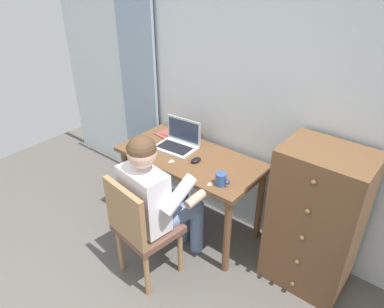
{
  "coord_description": "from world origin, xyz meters",
  "views": [
    {
      "loc": [
        1.32,
        -0.14,
        2.22
      ],
      "look_at": [
        -0.2,
        1.73,
        0.83
      ],
      "focal_mm": 33.29,
      "sensor_mm": 36.0,
      "label": 1
    }
  ],
  "objects_px": {
    "dresser": "(315,220)",
    "computer_mouse": "(196,160)",
    "desk": "(190,167)",
    "desk_clock": "(132,147)",
    "notebook_pad": "(168,135)",
    "person_seated": "(158,195)",
    "laptop": "(178,142)",
    "chair": "(140,226)",
    "coffee_mug": "(221,179)"
  },
  "relations": [
    {
      "from": "dresser",
      "to": "computer_mouse",
      "type": "xyz_separation_m",
      "value": [
        -0.98,
        -0.14,
        0.19
      ]
    },
    {
      "from": "desk",
      "to": "dresser",
      "type": "bearing_deg",
      "value": 5.01
    },
    {
      "from": "computer_mouse",
      "to": "desk_clock",
      "type": "distance_m",
      "value": 0.6
    },
    {
      "from": "notebook_pad",
      "to": "person_seated",
      "type": "bearing_deg",
      "value": -44.48
    },
    {
      "from": "desk_clock",
      "to": "desk",
      "type": "bearing_deg",
      "value": 24.57
    },
    {
      "from": "computer_mouse",
      "to": "notebook_pad",
      "type": "distance_m",
      "value": 0.52
    },
    {
      "from": "dresser",
      "to": "notebook_pad",
      "type": "distance_m",
      "value": 1.47
    },
    {
      "from": "dresser",
      "to": "laptop",
      "type": "xyz_separation_m",
      "value": [
        -1.25,
        -0.04,
        0.23
      ]
    },
    {
      "from": "desk",
      "to": "person_seated",
      "type": "bearing_deg",
      "value": -77.28
    },
    {
      "from": "chair",
      "to": "coffee_mug",
      "type": "height_order",
      "value": "chair"
    },
    {
      "from": "desk",
      "to": "computer_mouse",
      "type": "bearing_deg",
      "value": -23.61
    },
    {
      "from": "dresser",
      "to": "chair",
      "type": "bearing_deg",
      "value": -141.44
    },
    {
      "from": "notebook_pad",
      "to": "chair",
      "type": "bearing_deg",
      "value": -52.0
    },
    {
      "from": "person_seated",
      "to": "computer_mouse",
      "type": "relative_size",
      "value": 11.97
    },
    {
      "from": "chair",
      "to": "computer_mouse",
      "type": "distance_m",
      "value": 0.69
    },
    {
      "from": "dresser",
      "to": "coffee_mug",
      "type": "relative_size",
      "value": 9.33
    },
    {
      "from": "dresser",
      "to": "desk_clock",
      "type": "xyz_separation_m",
      "value": [
        -1.55,
        -0.31,
        0.19
      ]
    },
    {
      "from": "dresser",
      "to": "laptop",
      "type": "height_order",
      "value": "dresser"
    },
    {
      "from": "chair",
      "to": "computer_mouse",
      "type": "relative_size",
      "value": 8.79
    },
    {
      "from": "desk",
      "to": "chair",
      "type": "bearing_deg",
      "value": -82.28
    },
    {
      "from": "desk_clock",
      "to": "dresser",
      "type": "bearing_deg",
      "value": 11.38
    },
    {
      "from": "desk",
      "to": "laptop",
      "type": "distance_m",
      "value": 0.25
    },
    {
      "from": "desk",
      "to": "chair",
      "type": "relative_size",
      "value": 1.4
    },
    {
      "from": "desk",
      "to": "dresser",
      "type": "height_order",
      "value": "dresser"
    },
    {
      "from": "chair",
      "to": "coffee_mug",
      "type": "distance_m",
      "value": 0.68
    },
    {
      "from": "coffee_mug",
      "to": "laptop",
      "type": "bearing_deg",
      "value": 158.92
    },
    {
      "from": "notebook_pad",
      "to": "desk",
      "type": "bearing_deg",
      "value": -13.54
    },
    {
      "from": "dresser",
      "to": "computer_mouse",
      "type": "height_order",
      "value": "dresser"
    },
    {
      "from": "laptop",
      "to": "notebook_pad",
      "type": "height_order",
      "value": "laptop"
    },
    {
      "from": "person_seated",
      "to": "desk_clock",
      "type": "relative_size",
      "value": 13.3
    },
    {
      "from": "laptop",
      "to": "desk",
      "type": "bearing_deg",
      "value": -17.46
    },
    {
      "from": "chair",
      "to": "person_seated",
      "type": "bearing_deg",
      "value": 83.45
    },
    {
      "from": "desk",
      "to": "coffee_mug",
      "type": "xyz_separation_m",
      "value": [
        0.44,
        -0.18,
        0.16
      ]
    },
    {
      "from": "chair",
      "to": "desk_clock",
      "type": "height_order",
      "value": "chair"
    },
    {
      "from": "person_seated",
      "to": "computer_mouse",
      "type": "distance_m",
      "value": 0.47
    },
    {
      "from": "desk",
      "to": "person_seated",
      "type": "relative_size",
      "value": 1.03
    },
    {
      "from": "dresser",
      "to": "coffee_mug",
      "type": "distance_m",
      "value": 0.72
    },
    {
      "from": "notebook_pad",
      "to": "coffee_mug",
      "type": "relative_size",
      "value": 1.75
    },
    {
      "from": "desk",
      "to": "chair",
      "type": "xyz_separation_m",
      "value": [
        0.09,
        -0.69,
        -0.13
      ]
    },
    {
      "from": "computer_mouse",
      "to": "laptop",
      "type": "bearing_deg",
      "value": 166.27
    },
    {
      "from": "desk_clock",
      "to": "coffee_mug",
      "type": "relative_size",
      "value": 0.75
    },
    {
      "from": "chair",
      "to": "laptop",
      "type": "height_order",
      "value": "laptop"
    },
    {
      "from": "dresser",
      "to": "person_seated",
      "type": "relative_size",
      "value": 0.94
    },
    {
      "from": "person_seated",
      "to": "notebook_pad",
      "type": "height_order",
      "value": "person_seated"
    },
    {
      "from": "dresser",
      "to": "notebook_pad",
      "type": "xyz_separation_m",
      "value": [
        -1.46,
        0.06,
        0.18
      ]
    },
    {
      "from": "desk",
      "to": "coffee_mug",
      "type": "relative_size",
      "value": 10.25
    },
    {
      "from": "chair",
      "to": "desk_clock",
      "type": "xyz_separation_m",
      "value": [
        -0.57,
        0.47,
        0.26
      ]
    },
    {
      "from": "chair",
      "to": "notebook_pad",
      "type": "distance_m",
      "value": 1.0
    },
    {
      "from": "desk",
      "to": "notebook_pad",
      "type": "bearing_deg",
      "value": 158.3
    },
    {
      "from": "dresser",
      "to": "chair",
      "type": "xyz_separation_m",
      "value": [
        -0.98,
        -0.78,
        -0.07
      ]
    }
  ]
}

